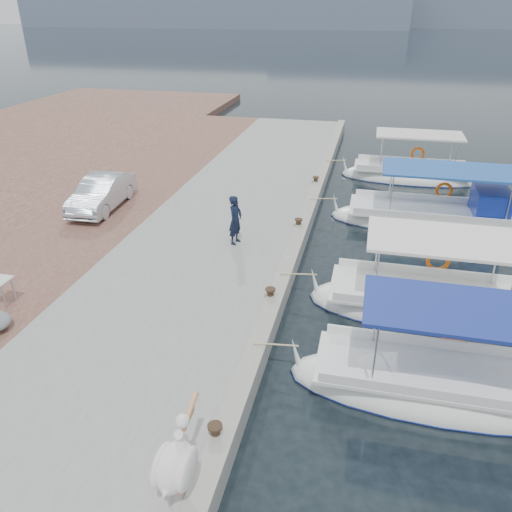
{
  "coord_description": "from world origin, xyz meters",
  "views": [
    {
      "loc": [
        1.89,
        -9.84,
        7.65
      ],
      "look_at": [
        -1.0,
        2.59,
        1.2
      ],
      "focal_mm": 35.0,
      "sensor_mm": 36.0,
      "label": 1
    }
  ],
  "objects_px": {
    "pelican": "(176,463)",
    "fisherman": "(235,220)",
    "fishing_caique_e": "(410,177)",
    "fishing_caique_b": "(438,389)",
    "fishing_caique_c": "(425,306)",
    "parked_car": "(102,193)",
    "fishing_caique_d": "(438,220)"
  },
  "relations": [
    {
      "from": "fishing_caique_e",
      "to": "fisherman",
      "type": "height_order",
      "value": "fishing_caique_e"
    },
    {
      "from": "fishing_caique_c",
      "to": "fishing_caique_d",
      "type": "height_order",
      "value": "same"
    },
    {
      "from": "fishing_caique_c",
      "to": "parked_car",
      "type": "bearing_deg",
      "value": 161.65
    },
    {
      "from": "fishing_caique_d",
      "to": "parked_car",
      "type": "height_order",
      "value": "fishing_caique_d"
    },
    {
      "from": "fisherman",
      "to": "fishing_caique_e",
      "type": "bearing_deg",
      "value": -18.71
    },
    {
      "from": "fishing_caique_e",
      "to": "parked_car",
      "type": "relative_size",
      "value": 1.75
    },
    {
      "from": "fishing_caique_b",
      "to": "fishing_caique_d",
      "type": "relative_size",
      "value": 0.81
    },
    {
      "from": "fishing_caique_b",
      "to": "pelican",
      "type": "distance_m",
      "value": 6.08
    },
    {
      "from": "pelican",
      "to": "fisherman",
      "type": "relative_size",
      "value": 0.98
    },
    {
      "from": "fishing_caique_d",
      "to": "pelican",
      "type": "height_order",
      "value": "fishing_caique_d"
    },
    {
      "from": "fishing_caique_d",
      "to": "pelican",
      "type": "xyz_separation_m",
      "value": [
        -5.34,
        -13.83,
        0.97
      ]
    },
    {
      "from": "fisherman",
      "to": "parked_car",
      "type": "relative_size",
      "value": 0.44
    },
    {
      "from": "fishing_caique_d",
      "to": "fishing_caique_e",
      "type": "height_order",
      "value": "same"
    },
    {
      "from": "pelican",
      "to": "parked_car",
      "type": "xyz_separation_m",
      "value": [
        -7.5,
        11.37,
        -0.03
      ]
    },
    {
      "from": "pelican",
      "to": "parked_car",
      "type": "distance_m",
      "value": 13.62
    },
    {
      "from": "pelican",
      "to": "fishing_caique_e",
      "type": "bearing_deg",
      "value": 76.94
    },
    {
      "from": "fishing_caique_e",
      "to": "parked_car",
      "type": "height_order",
      "value": "fishing_caique_e"
    },
    {
      "from": "fishing_caique_d",
      "to": "pelican",
      "type": "bearing_deg",
      "value": -111.09
    },
    {
      "from": "fishing_caique_e",
      "to": "fisherman",
      "type": "distance_m",
      "value": 11.77
    },
    {
      "from": "pelican",
      "to": "fisherman",
      "type": "distance_m",
      "value": 9.59
    },
    {
      "from": "fishing_caique_b",
      "to": "fishing_caique_c",
      "type": "bearing_deg",
      "value": 90.77
    },
    {
      "from": "fishing_caique_e",
      "to": "pelican",
      "type": "height_order",
      "value": "fishing_caique_e"
    },
    {
      "from": "fishing_caique_b",
      "to": "fishing_caique_e",
      "type": "relative_size",
      "value": 0.99
    },
    {
      "from": "fishing_caique_e",
      "to": "parked_car",
      "type": "xyz_separation_m",
      "value": [
        -12.01,
        -8.07,
        1.0
      ]
    },
    {
      "from": "fishing_caique_b",
      "to": "fishing_caique_e",
      "type": "height_order",
      "value": "same"
    },
    {
      "from": "fishing_caique_c",
      "to": "fisherman",
      "type": "xyz_separation_m",
      "value": [
        -6.03,
        2.04,
        1.2
      ]
    },
    {
      "from": "fishing_caique_b",
      "to": "pelican",
      "type": "relative_size",
      "value": 4.05
    },
    {
      "from": "fishing_caique_c",
      "to": "fisherman",
      "type": "height_order",
      "value": "fishing_caique_c"
    },
    {
      "from": "fishing_caique_b",
      "to": "parked_car",
      "type": "height_order",
      "value": "fishing_caique_b"
    },
    {
      "from": "fishing_caique_d",
      "to": "fisherman",
      "type": "xyz_separation_m",
      "value": [
        -6.93,
        -4.38,
        1.14
      ]
    },
    {
      "from": "fishing_caique_b",
      "to": "fishing_caique_d",
      "type": "bearing_deg",
      "value": 85.03
    },
    {
      "from": "fishing_caique_b",
      "to": "pelican",
      "type": "bearing_deg",
      "value": -138.34
    }
  ]
}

